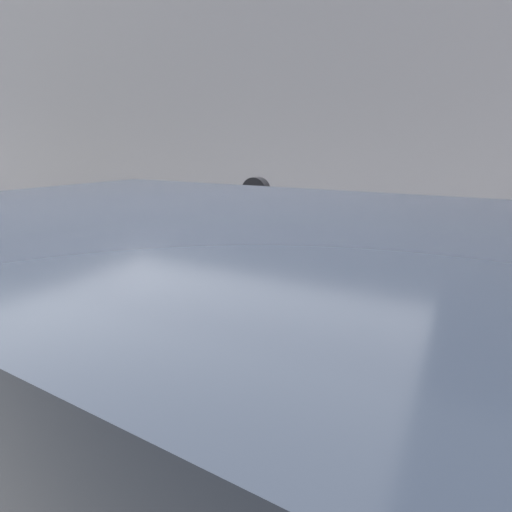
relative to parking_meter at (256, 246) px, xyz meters
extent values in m
plane|color=slate|center=(0.09, -1.32, -1.16)|extent=(60.00, 60.00, 0.00)
cube|color=#ADAAA3|center=(0.09, 0.88, -1.08)|extent=(24.00, 2.80, 0.15)
cube|color=gray|center=(0.09, 3.46, 1.47)|extent=(24.00, 0.30, 5.25)
cylinder|color=#2D2D30|center=(0.00, 0.00, -0.47)|extent=(0.08, 0.08, 1.08)
cube|color=slate|center=(0.00, 0.00, 0.22)|extent=(0.18, 0.11, 0.30)
cube|color=gray|center=(0.00, -0.06, 0.24)|extent=(0.10, 0.01, 0.11)
cylinder|color=black|center=(0.00, 0.00, 0.43)|extent=(0.21, 0.09, 0.21)
cylinder|color=black|center=(-0.66, -0.74, -0.85)|extent=(0.62, 0.25, 0.61)
cube|color=black|center=(0.83, -1.66, -0.52)|extent=(5.01, 2.15, 0.81)
cube|color=black|center=(0.95, -1.67, 0.22)|extent=(3.04, 1.83, 0.67)
camera|label=1|loc=(1.43, -2.71, 0.75)|focal=28.00mm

